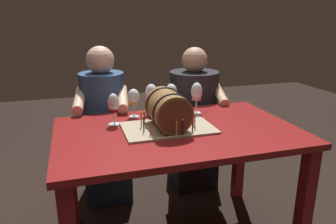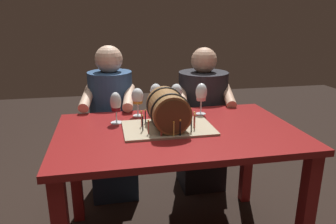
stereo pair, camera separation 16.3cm
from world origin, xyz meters
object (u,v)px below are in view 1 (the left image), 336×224
person_seated_right (193,122)px  wine_glass_red (113,105)px  wine_glass_white (171,92)px  barrel_cake (168,112)px  wine_glass_amber (134,98)px  dining_table (178,148)px  wine_glass_rose (197,93)px  person_seated_left (105,133)px  wine_glass_empty (151,93)px

person_seated_right → wine_glass_red: bearing=-145.4°
person_seated_right → wine_glass_white: bearing=-132.8°
barrel_cake → wine_glass_amber: bearing=117.2°
person_seated_right → dining_table: bearing=-118.1°
barrel_cake → person_seated_right: (0.40, 0.63, -0.31)m
wine_glass_rose → person_seated_left: 0.78m
wine_glass_amber → person_seated_left: person_seated_left is taller
barrel_cake → wine_glass_amber: 0.31m
barrel_cake → wine_glass_white: size_ratio=2.72×
wine_glass_empty → person_seated_left: 0.55m
wine_glass_red → person_seated_left: (-0.02, 0.47, -0.34)m
dining_table → wine_glass_rose: size_ratio=6.61×
wine_glass_amber → wine_glass_rose: bearing=-5.5°
barrel_cake → dining_table: bearing=-25.8°
wine_glass_red → wine_glass_rose: 0.55m
wine_glass_white → person_seated_right: person_seated_right is taller
wine_glass_white → person_seated_left: person_seated_left is taller
wine_glass_rose → wine_glass_white: 0.17m
wine_glass_rose → wine_glass_amber: bearing=174.5°
wine_glass_white → person_seated_right: bearing=47.2°
wine_glass_rose → wine_glass_white: size_ratio=1.10×
wine_glass_red → wine_glass_white: bearing=22.6°
wine_glass_empty → person_seated_right: person_seated_right is taller
wine_glass_rose → wine_glass_empty: (-0.28, 0.09, 0.00)m
wine_glass_rose → person_seated_right: (0.14, 0.40, -0.34)m
wine_glass_amber → wine_glass_white: (0.26, 0.06, 0.01)m
barrel_cake → wine_glass_rose: barrel_cake is taller
dining_table → wine_glass_white: bearing=78.6°
wine_glass_red → wine_glass_white: (0.40, 0.17, 0.01)m
wine_glass_amber → wine_glass_white: bearing=12.0°
dining_table → wine_glass_empty: 0.43m
wine_glass_empty → person_seated_right: 0.62m
barrel_cake → person_seated_right: person_seated_right is taller
dining_table → person_seated_left: 0.75m
wine_glass_rose → wine_glass_empty: wine_glass_rose is taller
wine_glass_red → wine_glass_rose: wine_glass_rose is taller
barrel_cake → person_seated_right: bearing=57.6°
wine_glass_rose → wine_glass_empty: size_ratio=1.05×
wine_glass_red → wine_glass_amber: (0.14, 0.11, 0.00)m
dining_table → wine_glass_empty: bearing=100.9°
wine_glass_amber → person_seated_left: bearing=114.2°
dining_table → wine_glass_amber: 0.43m
wine_glass_amber → person_seated_right: person_seated_right is taller
wine_glass_amber → barrel_cake: bearing=-62.8°
wine_glass_red → wine_glass_white: 0.44m
wine_glass_rose → barrel_cake: bearing=-138.3°
wine_glass_rose → person_seated_left: (-0.57, 0.40, -0.36)m
barrel_cake → wine_glass_rose: (0.26, 0.24, 0.04)m
wine_glass_empty → wine_glass_red: bearing=-149.0°
wine_glass_red → wine_glass_empty: bearing=31.0°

